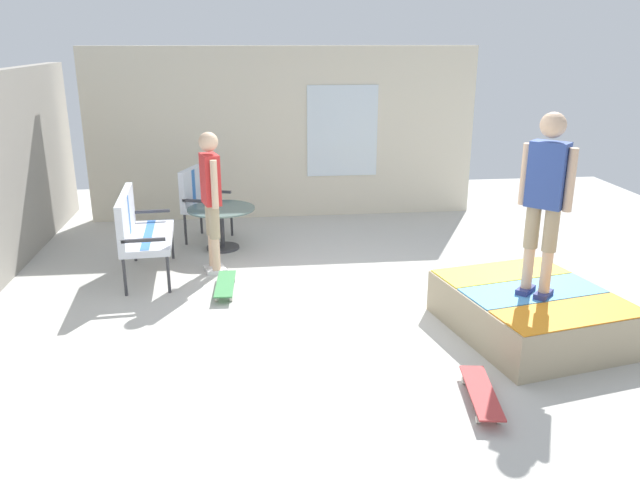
{
  "coord_description": "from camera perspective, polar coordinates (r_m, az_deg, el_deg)",
  "views": [
    {
      "loc": [
        -6.02,
        1.05,
        2.74
      ],
      "look_at": [
        0.25,
        0.34,
        0.7
      ],
      "focal_mm": 35.32,
      "sensor_mm": 36.0,
      "label": 1
    }
  ],
  "objects": [
    {
      "name": "house_facade",
      "position": [
        9.94,
        -3.2,
        9.62
      ],
      "size": [
        0.23,
        6.0,
        2.62
      ],
      "color": "beige",
      "rests_on": "ground_plane"
    },
    {
      "name": "skateboard_spare",
      "position": [
        5.23,
        14.4,
        -13.26
      ],
      "size": [
        0.82,
        0.31,
        0.1
      ],
      "color": "#B23838",
      "rests_on": "ground_plane"
    },
    {
      "name": "person_watching",
      "position": [
        7.55,
        -9.85,
        4.3
      ],
      "size": [
        0.46,
        0.31,
        1.71
      ],
      "color": "silver",
      "rests_on": "ground_plane"
    },
    {
      "name": "patio_chair_near_house",
      "position": [
        8.93,
        -10.83,
        3.8
      ],
      "size": [
        0.77,
        0.73,
        1.02
      ],
      "color": "#38383D",
      "rests_on": "ground_plane"
    },
    {
      "name": "patio_bench",
      "position": [
        7.68,
        -16.19,
        1.12
      ],
      "size": [
        1.29,
        0.64,
        1.02
      ],
      "color": "#38383D",
      "rests_on": "ground_plane"
    },
    {
      "name": "ground_plane",
      "position": [
        6.72,
        3.15,
        -6.65
      ],
      "size": [
        12.0,
        12.0,
        0.1
      ],
      "primitive_type": "cube",
      "color": "beige"
    },
    {
      "name": "skateboard_by_bench",
      "position": [
        7.19,
        -8.58,
        -3.99
      ],
      "size": [
        0.81,
        0.23,
        0.1
      ],
      "color": "#3F8C4C",
      "rests_on": "ground_plane"
    },
    {
      "name": "skate_ramp",
      "position": [
        6.44,
        18.77,
        -6.14
      ],
      "size": [
        1.96,
        2.24,
        0.45
      ],
      "color": "tan",
      "rests_on": "ground_plane"
    },
    {
      "name": "person_skater",
      "position": [
        5.95,
        19.77,
        4.11
      ],
      "size": [
        0.37,
        0.37,
        1.69
      ],
      "color": "navy",
      "rests_on": "skate_ramp"
    },
    {
      "name": "patio_table",
      "position": [
        8.54,
        -8.9,
        1.81
      ],
      "size": [
        0.9,
        0.9,
        0.57
      ],
      "color": "#38383D",
      "rests_on": "ground_plane"
    }
  ]
}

